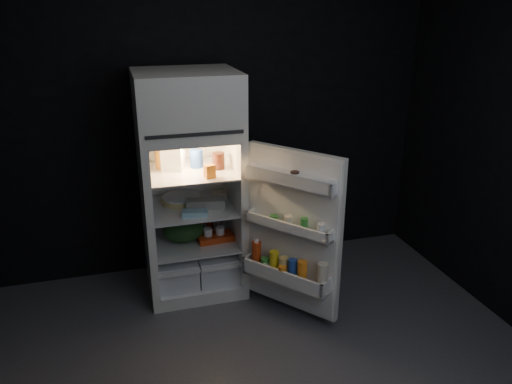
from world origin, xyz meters
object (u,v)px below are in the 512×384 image
object	(u,v)px
yogurt_tray	(215,237)
egg_carton	(206,203)
fridge_door	(291,235)
milk_jug	(173,154)
refrigerator	(190,177)

from	to	relation	value
yogurt_tray	egg_carton	bearing A→B (deg)	-176.49
fridge_door	milk_jug	size ratio (longest dim) A/B	5.08
egg_carton	fridge_door	bearing A→B (deg)	-39.20
refrigerator	yogurt_tray	xyz separation A→B (m)	(0.17, -0.09, -0.50)
egg_carton	yogurt_tray	distance (m)	0.32
egg_carton	refrigerator	bearing A→B (deg)	142.40
refrigerator	milk_jug	size ratio (longest dim) A/B	7.42
milk_jug	egg_carton	bearing A→B (deg)	-10.29
refrigerator	milk_jug	world-z (taller)	refrigerator
milk_jug	yogurt_tray	xyz separation A→B (m)	(0.29, -0.12, -0.69)
refrigerator	milk_jug	xyz separation A→B (m)	(-0.12, 0.02, 0.19)
refrigerator	egg_carton	xyz separation A→B (m)	(0.10, -0.10, -0.19)
fridge_door	milk_jug	bearing A→B (deg)	136.35
refrigerator	egg_carton	size ratio (longest dim) A/B	5.88
fridge_door	yogurt_tray	world-z (taller)	fridge_door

